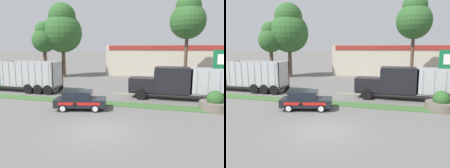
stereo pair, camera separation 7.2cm
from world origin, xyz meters
The scene contains 15 objects.
ground_plane centered at (0.00, 0.00, 0.00)m, with size 600.00×600.00×0.00m, color slate.
grass_verge centered at (0.00, 6.68, 0.03)m, with size 120.00×1.61×0.06m, color #3D6633.
centre_line_1 centered at (-17.26, 11.48, 0.00)m, with size 2.40×0.14×0.01m, color yellow.
centre_line_2 centered at (-11.86, 11.48, 0.00)m, with size 2.40×0.14×0.01m, color yellow.
centre_line_3 centered at (-6.46, 11.48, 0.00)m, with size 2.40×0.14×0.01m, color yellow.
centre_line_4 centered at (-1.06, 11.48, 0.00)m, with size 2.40×0.14×0.01m, color yellow.
centre_line_5 centered at (4.34, 11.48, 0.00)m, with size 2.40×0.14×0.01m, color yellow.
dump_truck_lead centered at (-15.09, 9.79, 1.58)m, with size 12.31×2.68×3.56m.
dump_truck_mid centered at (5.08, 10.20, 1.63)m, with size 11.88×2.65×3.25m.
rally_car centered at (-3.02, 4.25, 0.81)m, with size 4.51×2.78×1.61m.
stone_planter centered at (7.83, 7.05, 0.57)m, with size 2.47×2.47×1.63m.
store_building_backdrop centered at (5.53, 32.83, 2.80)m, with size 26.40×12.10×5.59m.
tree_behind_left centered at (-16.70, 20.92, 6.73)m, with size 4.07×4.07×9.45m.
tree_behind_centre centered at (-14.16, 22.71, 8.30)m, with size 6.69×6.69×12.66m.
tree_behind_right centered at (6.06, 20.19, 9.13)m, with size 4.82×4.82×12.31m.
Camera 2 is at (4.36, -12.08, 5.07)m, focal length 35.00 mm.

